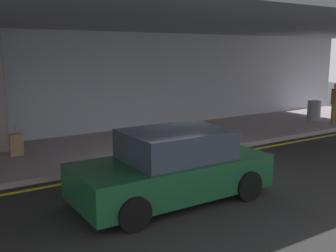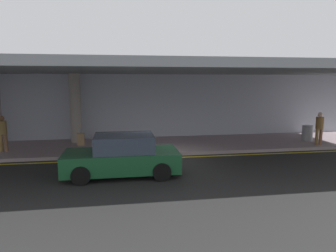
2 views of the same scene
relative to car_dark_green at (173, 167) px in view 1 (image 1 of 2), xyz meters
The scene contains 9 objects.
ground_plane 2.38m from the car_dark_green, 44.52° to the left, with size 60.00×60.00×0.00m, color black.
sidewalk 5.01m from the car_dark_green, 70.94° to the left, with size 26.00×4.20×0.15m, color gray.
lane_stripe_yellow 2.87m from the car_dark_green, 54.29° to the left, with size 26.00×0.14×0.01m, color yellow.
ceiling_overhang 5.54m from the car_dark_green, 68.86° to the left, with size 28.00×13.20×0.30m, color gray.
terminal_back_wall 7.23m from the car_dark_green, 76.86° to the left, with size 26.00×0.30×3.80m, color #ADB2C0.
car_dark_green is the anchor object (origin of this frame).
traveler_with_luggage 10.59m from the car_dark_green, 17.53° to the left, with size 0.38×0.38×1.68m.
suitcase_upright_primary 5.42m from the car_dark_green, 112.33° to the left, with size 0.36×0.22×0.90m.
trash_bin_steel 10.98m from the car_dark_green, 22.65° to the left, with size 0.56×0.56×0.85m, color gray.
Camera 1 is at (-5.99, -8.21, 3.08)m, focal length 42.36 mm.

